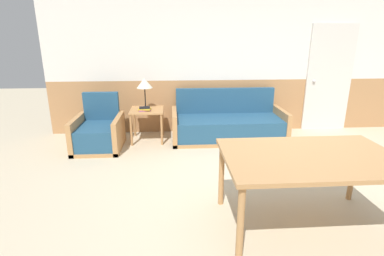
% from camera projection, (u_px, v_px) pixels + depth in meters
% --- Properties ---
extents(ground_plane, '(16.00, 16.00, 0.00)m').
position_uv_depth(ground_plane, '(280.00, 196.00, 3.58)').
color(ground_plane, beige).
extents(wall_back, '(7.20, 0.06, 2.70)m').
position_uv_depth(wall_back, '(238.00, 62.00, 5.69)').
color(wall_back, '#AD7A4C').
rests_on(wall_back, ground_plane).
extents(couch, '(2.03, 0.88, 0.88)m').
position_uv_depth(couch, '(228.00, 125.00, 5.48)').
color(couch, '#B27F4C').
rests_on(couch, ground_plane).
extents(armchair, '(0.76, 0.87, 0.89)m').
position_uv_depth(armchair, '(99.00, 133.00, 5.04)').
color(armchair, '#B27F4C').
rests_on(armchair, ground_plane).
extents(side_table, '(0.58, 0.58, 0.58)m').
position_uv_depth(side_table, '(147.00, 114.00, 5.33)').
color(side_table, '#B27F4C').
rests_on(side_table, ground_plane).
extents(table_lamp, '(0.28, 0.28, 0.54)m').
position_uv_depth(table_lamp, '(145.00, 84.00, 5.27)').
color(table_lamp, black).
rests_on(table_lamp, side_table).
extents(book_stack, '(0.23, 0.17, 0.07)m').
position_uv_depth(book_stack, '(145.00, 109.00, 5.19)').
color(book_stack, '#994C84').
rests_on(book_stack, side_table).
extents(dining_table, '(1.64, 1.06, 0.77)m').
position_uv_depth(dining_table, '(310.00, 162.00, 2.82)').
color(dining_table, '#B27F4C').
rests_on(dining_table, ground_plane).
extents(entry_door, '(0.89, 0.09, 2.05)m').
position_uv_depth(entry_door, '(329.00, 79.00, 5.85)').
color(entry_door, silver).
rests_on(entry_door, ground_plane).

